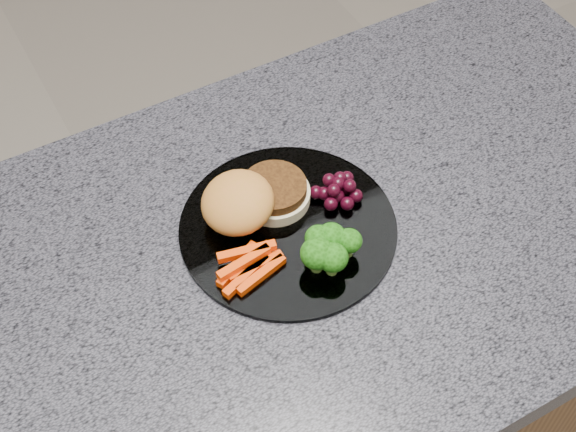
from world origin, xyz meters
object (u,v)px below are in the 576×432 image
at_px(island_cabinet, 273,426).
at_px(plate, 288,228).
at_px(burger, 251,201).
at_px(grape_bunch, 338,190).

relative_size(island_cabinet, plate, 4.62).
distance_m(plate, burger, 0.05).
bearing_deg(island_cabinet, burger, 78.00).
bearing_deg(island_cabinet, plate, 30.34).
height_order(plate, grape_bunch, grape_bunch).
distance_m(burger, grape_bunch, 0.11).
xyz_separation_m(plate, burger, (-0.03, 0.04, 0.02)).
bearing_deg(plate, grape_bunch, 8.39).
xyz_separation_m(plate, grape_bunch, (0.08, 0.01, 0.02)).
bearing_deg(plate, island_cabinet, -149.66).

